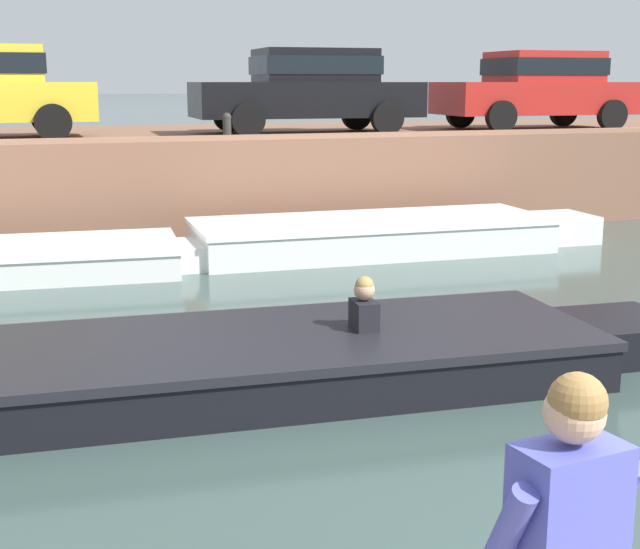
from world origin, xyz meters
name	(u,v)px	position (x,y,z in m)	size (l,w,h in m)	color
ground_plane	(310,338)	(0.00, 5.89, 0.00)	(400.00, 400.00, 0.00)	#384C47
far_quay_wall	(174,175)	(0.00, 14.78, 0.85)	(60.00, 6.00, 1.69)	brown
far_wall_coping	(200,138)	(0.00, 11.90, 1.73)	(60.00, 0.24, 0.08)	#9F6C52
boat_moored_central_white	(388,234)	(2.66, 10.22, 0.27)	(6.70, 2.11, 0.53)	white
motorboat_passing	(301,358)	(-0.50, 4.57, 0.23)	(7.12, 2.31, 0.94)	black
car_centre_black	(309,87)	(2.38, 13.47, 2.54)	(4.23, 1.98, 1.54)	black
car_right_inner_red	(538,87)	(7.26, 13.47, 2.54)	(4.00, 2.01, 1.54)	#B2231E
mooring_bollard_mid	(227,125)	(0.49, 12.03, 1.93)	(0.15, 0.15, 0.45)	#2D2B28
person_seated_left	(557,539)	(-1.11, -0.37, 1.15)	(0.56, 0.57, 0.96)	#282833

